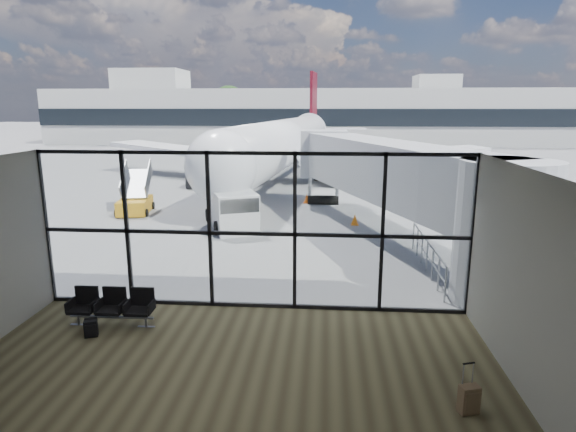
# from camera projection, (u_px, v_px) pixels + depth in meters

# --- Properties ---
(ground) EXTENTS (220.00, 220.00, 0.00)m
(ground) POSITION_uv_depth(u_px,v_px,m) (308.00, 158.00, 52.78)
(ground) COLOR slate
(ground) RESTS_ON ground
(lounge_shell) EXTENTS (12.02, 8.01, 4.51)m
(lounge_shell) POSITION_uv_depth(u_px,v_px,m) (211.00, 278.00, 8.67)
(lounge_shell) COLOR brown
(lounge_shell) RESTS_ON ground
(glass_curtain_wall) EXTENTS (12.10, 0.12, 4.50)m
(glass_curtain_wall) POSITION_uv_depth(u_px,v_px,m) (252.00, 232.00, 13.42)
(glass_curtain_wall) COLOR white
(glass_curtain_wall) RESTS_ON ground
(jet_bridge) EXTENTS (8.00, 16.50, 4.33)m
(jet_bridge) POSITION_uv_depth(u_px,v_px,m) (396.00, 178.00, 19.80)
(jet_bridge) COLOR #B0B3B6
(jet_bridge) RESTS_ON ground
(apron_railing) EXTENTS (0.06, 5.46, 1.11)m
(apron_railing) POSITION_uv_depth(u_px,v_px,m) (427.00, 252.00, 16.73)
(apron_railing) COLOR gray
(apron_railing) RESTS_ON ground
(far_terminal) EXTENTS (80.00, 12.20, 11.00)m
(far_terminal) POSITION_uv_depth(u_px,v_px,m) (310.00, 115.00, 73.22)
(far_terminal) COLOR beige
(far_terminal) RESTS_ON ground
(tree_0) EXTENTS (4.95, 4.95, 7.12)m
(tree_0) POSITION_uv_depth(u_px,v_px,m) (65.00, 111.00, 86.29)
(tree_0) COLOR #382619
(tree_0) RESTS_ON ground
(tree_1) EXTENTS (5.61, 5.61, 8.07)m
(tree_1) POSITION_uv_depth(u_px,v_px,m) (97.00, 108.00, 85.69)
(tree_1) COLOR #382619
(tree_1) RESTS_ON ground
(tree_2) EXTENTS (6.27, 6.27, 9.03)m
(tree_2) POSITION_uv_depth(u_px,v_px,m) (129.00, 104.00, 85.08)
(tree_2) COLOR #382619
(tree_2) RESTS_ON ground
(tree_3) EXTENTS (4.95, 4.95, 7.12)m
(tree_3) POSITION_uv_depth(u_px,v_px,m) (162.00, 111.00, 84.90)
(tree_3) COLOR #382619
(tree_3) RESTS_ON ground
(tree_4) EXTENTS (5.61, 5.61, 8.07)m
(tree_4) POSITION_uv_depth(u_px,v_px,m) (196.00, 108.00, 84.30)
(tree_4) COLOR #382619
(tree_4) RESTS_ON ground
(tree_5) EXTENTS (6.27, 6.27, 9.03)m
(tree_5) POSITION_uv_depth(u_px,v_px,m) (229.00, 104.00, 83.70)
(tree_5) COLOR #382619
(tree_5) RESTS_ON ground
(seating_row) EXTENTS (2.24, 0.64, 0.99)m
(seating_row) POSITION_uv_depth(u_px,v_px,m) (113.00, 305.00, 12.71)
(seating_row) COLOR gray
(seating_row) RESTS_ON ground
(backpack) EXTENTS (0.37, 0.37, 0.48)m
(backpack) POSITION_uv_depth(u_px,v_px,m) (91.00, 328.00, 12.06)
(backpack) COLOR black
(backpack) RESTS_ON ground
(suitcase) EXTENTS (0.41, 0.34, 0.99)m
(suitcase) POSITION_uv_depth(u_px,v_px,m) (469.00, 399.00, 9.05)
(suitcase) COLOR #7C6245
(suitcase) RESTS_ON ground
(airliner) EXTENTS (30.63, 35.61, 9.19)m
(airliner) POSITION_uv_depth(u_px,v_px,m) (286.00, 143.00, 37.91)
(airliner) COLOR white
(airliner) RESTS_ON ground
(service_van) EXTENTS (3.26, 4.58, 1.83)m
(service_van) POSITION_uv_depth(u_px,v_px,m) (232.00, 208.00, 22.87)
(service_van) COLOR silver
(service_van) RESTS_ON ground
(belt_loader) EXTENTS (1.68, 4.12, 1.90)m
(belt_loader) POSITION_uv_depth(u_px,v_px,m) (202.00, 177.00, 34.69)
(belt_loader) COLOR black
(belt_loader) RESTS_ON ground
(mobile_stairs) EXTENTS (2.03, 3.29, 2.17)m
(mobile_stairs) POSITION_uv_depth(u_px,v_px,m) (135.00, 203.00, 26.00)
(mobile_stairs) COLOR #C78917
(mobile_stairs) RESTS_ON ground
(traffic_cone_a) EXTENTS (0.40, 0.40, 0.58)m
(traffic_cone_a) POSITION_uv_depth(u_px,v_px,m) (249.00, 207.00, 26.25)
(traffic_cone_a) COLOR #E5450C
(traffic_cone_a) RESTS_ON ground
(traffic_cone_b) EXTENTS (0.40, 0.40, 0.57)m
(traffic_cone_b) POSITION_uv_depth(u_px,v_px,m) (307.00, 199.00, 28.65)
(traffic_cone_b) COLOR #FF610D
(traffic_cone_b) RESTS_ON ground
(traffic_cone_c) EXTENTS (0.37, 0.37, 0.53)m
(traffic_cone_c) POSITION_uv_depth(u_px,v_px,m) (355.00, 220.00, 23.43)
(traffic_cone_c) COLOR orange
(traffic_cone_c) RESTS_ON ground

